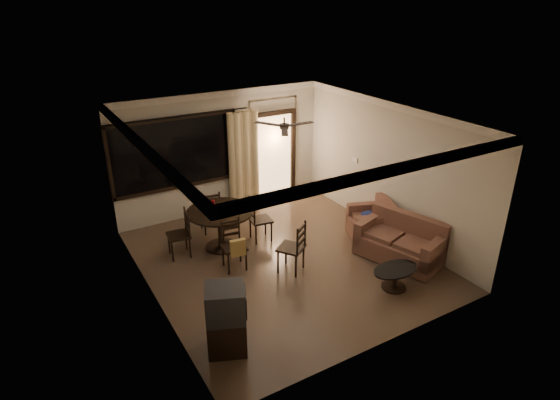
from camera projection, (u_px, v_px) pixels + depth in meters
ground at (284, 260)px, 9.04m from camera, size 5.50×5.50×0.00m
room_shell at (265, 141)px, 9.97m from camera, size 5.50×6.70×5.50m
dining_table at (220, 218)px, 9.24m from camera, size 1.31×1.31×1.04m
dining_chair_west at (180, 243)px, 9.09m from camera, size 0.47×0.47×0.95m
dining_chair_east at (260, 227)px, 9.69m from camera, size 0.47×0.47×0.95m
dining_chair_south at (235, 254)px, 8.66m from camera, size 0.47×0.52×0.95m
dining_chair_north at (211, 219)px, 10.05m from camera, size 0.47×0.47×0.95m
tv_cabinet at (226, 319)px, 6.58m from camera, size 0.70×0.67×1.05m
sofa at (401, 243)px, 8.97m from camera, size 1.26×1.76×0.85m
armchair at (372, 223)px, 9.76m from camera, size 1.06×1.06×0.82m
coffee_table at (395, 275)px, 8.10m from camera, size 0.87×0.52×0.38m
side_chair at (292, 256)px, 8.59m from camera, size 0.61×0.61×1.00m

